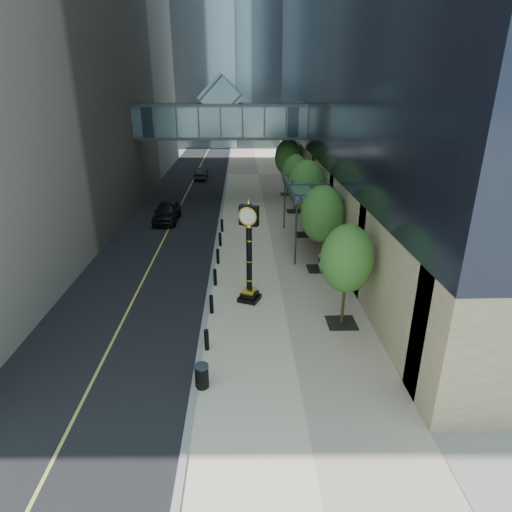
# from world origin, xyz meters

# --- Properties ---
(ground) EXTENTS (320.00, 320.00, 0.00)m
(ground) POSITION_xyz_m (0.00, 0.00, 0.00)
(ground) COLOR gray
(ground) RESTS_ON ground
(road) EXTENTS (8.00, 180.00, 0.02)m
(road) POSITION_xyz_m (-7.00, 40.00, 0.01)
(road) COLOR black
(road) RESTS_ON ground
(sidewalk) EXTENTS (8.00, 180.00, 0.06)m
(sidewalk) POSITION_xyz_m (1.00, 40.00, 0.03)
(sidewalk) COLOR beige
(sidewalk) RESTS_ON ground
(curb) EXTENTS (0.25, 180.00, 0.07)m
(curb) POSITION_xyz_m (-3.00, 40.00, 0.04)
(curb) COLOR gray
(curb) RESTS_ON ground
(skywalk) EXTENTS (17.00, 4.20, 5.80)m
(skywalk) POSITION_xyz_m (-3.00, 28.00, 7.71)
(skywalk) COLOR #466271
(skywalk) RESTS_ON ground
(entrance_canopy) EXTENTS (3.00, 8.00, 4.38)m
(entrance_canopy) POSITION_xyz_m (3.48, 14.00, 4.19)
(entrance_canopy) COLOR #383F44
(entrance_canopy) RESTS_ON ground
(bollard_row) EXTENTS (0.20, 16.20, 0.90)m
(bollard_row) POSITION_xyz_m (-2.70, 9.00, 0.51)
(bollard_row) COLOR black
(bollard_row) RESTS_ON sidewalk
(street_trees) EXTENTS (2.76, 28.57, 5.68)m
(street_trees) POSITION_xyz_m (3.60, 16.83, 3.67)
(street_trees) COLOR black
(street_trees) RESTS_ON sidewalk
(street_clock) EXTENTS (1.33, 1.33, 5.41)m
(street_clock) POSITION_xyz_m (-0.78, 5.51, 2.41)
(street_clock) COLOR black
(street_clock) RESTS_ON sidewalk
(trash_bin) EXTENTS (0.61, 0.61, 0.90)m
(trash_bin) POSITION_xyz_m (-2.70, -1.45, 0.51)
(trash_bin) COLOR black
(trash_bin) RESTS_ON sidewalk
(pedestrian) EXTENTS (0.70, 0.51, 1.77)m
(pedestrian) POSITION_xyz_m (3.72, 8.77, 0.94)
(pedestrian) COLOR #A6A398
(pedestrian) RESTS_ON sidewalk
(car_near) EXTENTS (2.01, 4.80, 1.62)m
(car_near) POSITION_xyz_m (-7.43, 20.01, 0.83)
(car_near) COLOR black
(car_near) RESTS_ON road
(car_far) EXTENTS (1.43, 4.09, 1.35)m
(car_far) POSITION_xyz_m (-6.06, 37.33, 0.69)
(car_far) COLOR black
(car_far) RESTS_ON road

